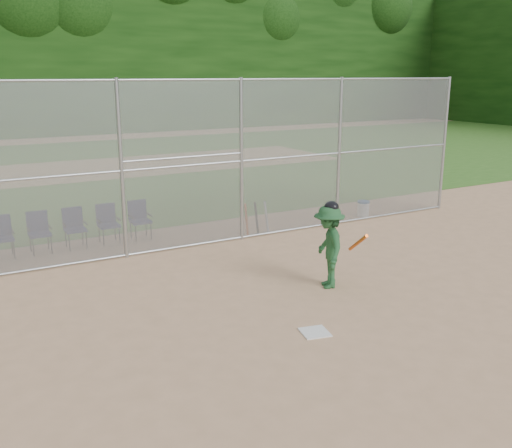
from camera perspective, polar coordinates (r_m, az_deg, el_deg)
ground at (r=10.04m, az=7.13°, el=-9.28°), size 100.00×100.00×0.00m
grass_strip at (r=26.23m, az=-16.98°, el=5.21°), size 100.00×100.00×0.00m
dirt_patch_far at (r=26.23m, az=-16.98°, el=5.22°), size 24.00×24.00×0.00m
backstop_fence at (r=13.65m, az=-5.20°, el=6.27°), size 16.09×0.09×4.00m
treeline at (r=27.91m, az=-18.83°, el=16.96°), size 81.00×60.00×11.00m
home_plate at (r=9.47m, az=5.90°, el=-10.71°), size 0.52×0.52×0.02m
batter_at_plate at (r=11.16m, az=7.27°, el=-2.19°), size 1.01×1.38×1.73m
water_cooler at (r=17.11m, az=10.68°, el=1.54°), size 0.36×0.36×0.46m
spare_bats at (r=14.88m, az=0.05°, el=0.58°), size 0.66×0.26×0.85m
chair_1 at (r=14.13m, az=-24.05°, el=-1.27°), size 0.54×0.52×0.96m
chair_2 at (r=14.22m, az=-20.81°, el=-0.85°), size 0.54×0.52×0.96m
chair_3 at (r=14.35m, az=-17.63°, el=-0.44°), size 0.54×0.52×0.96m
chair_4 at (r=14.52m, az=-14.52°, el=-0.03°), size 0.54×0.52×0.96m
chair_5 at (r=14.74m, az=-11.48°, el=0.37°), size 0.54×0.52×0.96m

